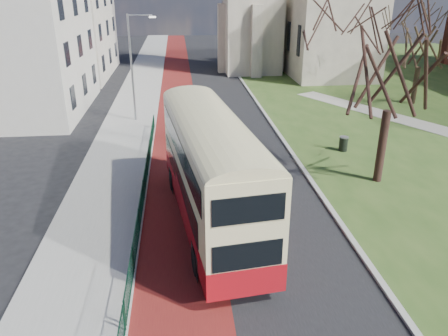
{
  "coord_description": "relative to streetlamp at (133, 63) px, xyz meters",
  "views": [
    {
      "loc": [
        -0.97,
        -16.07,
        10.14
      ],
      "look_at": [
        1.02,
        3.03,
        2.0
      ],
      "focal_mm": 35.0,
      "sensor_mm": 36.0,
      "label": 1
    }
  ],
  "objects": [
    {
      "name": "street_block_far",
      "position": [
        -9.65,
        20.0,
        1.17
      ],
      "size": [
        10.3,
        16.3,
        11.5
      ],
      "color": "#B3AA97",
      "rests_on": "ground"
    },
    {
      "name": "kerb_east",
      "position": [
        10.45,
        4.0,
        -4.53
      ],
      "size": [
        0.25,
        80.0,
        0.13
      ],
      "primitive_type": "cube",
      "color": "#999993",
      "rests_on": "ground"
    },
    {
      "name": "ground",
      "position": [
        4.35,
        -18.0,
        -4.59
      ],
      "size": [
        160.0,
        160.0,
        0.0
      ],
      "primitive_type": "plane",
      "color": "black",
      "rests_on": "ground"
    },
    {
      "name": "winter_tree_far",
      "position": [
        24.52,
        2.95,
        1.35
      ],
      "size": [
        7.5,
        7.5,
        8.52
      ],
      "rotation": [
        0.0,
        0.0,
        0.37
      ],
      "color": "#322519",
      "rests_on": "grass_green"
    },
    {
      "name": "pedestrian_railing",
      "position": [
        1.4,
        -14.0,
        -4.04
      ],
      "size": [
        0.07,
        24.0,
        1.12
      ],
      "color": "#0D3925",
      "rests_on": "ground"
    },
    {
      "name": "road_carriageway",
      "position": [
        5.85,
        2.0,
        -4.59
      ],
      "size": [
        9.0,
        120.0,
        0.01
      ],
      "primitive_type": "cube",
      "color": "black",
      "rests_on": "ground"
    },
    {
      "name": "litter_bin",
      "position": [
        13.88,
        -8.26,
        -4.07
      ],
      "size": [
        0.72,
        0.72,
        0.96
      ],
      "rotation": [
        0.0,
        0.0,
        -0.25
      ],
      "color": "black",
      "rests_on": "grass_green"
    },
    {
      "name": "bus_lane",
      "position": [
        3.15,
        2.0,
        -4.59
      ],
      "size": [
        3.4,
        120.0,
        0.01
      ],
      "primitive_type": "cube",
      "color": "#591414",
      "rests_on": "ground"
    },
    {
      "name": "winter_tree_near",
      "position": [
        14.12,
        -13.01,
        2.59
      ],
      "size": [
        7.56,
        7.56,
        10.31
      ],
      "rotation": [
        0.0,
        0.0,
        0.08
      ],
      "color": "black",
      "rests_on": "grass_green"
    },
    {
      "name": "pavement_west",
      "position": [
        -0.65,
        2.0,
        -4.53
      ],
      "size": [
        4.0,
        120.0,
        0.12
      ],
      "primitive_type": "cube",
      "color": "gray",
      "rests_on": "ground"
    },
    {
      "name": "kerb_west",
      "position": [
        1.35,
        2.0,
        -4.53
      ],
      "size": [
        0.25,
        120.0,
        0.13
      ],
      "primitive_type": "cube",
      "color": "#999993",
      "rests_on": "ground"
    },
    {
      "name": "street_block_near",
      "position": [
        -9.65,
        4.0,
        1.92
      ],
      "size": [
        10.3,
        14.3,
        13.0
      ],
      "color": "beige",
      "rests_on": "ground"
    },
    {
      "name": "streetlamp",
      "position": [
        0.0,
        0.0,
        0.0
      ],
      "size": [
        2.13,
        0.18,
        8.0
      ],
      "color": "gray",
      "rests_on": "pavement_west"
    },
    {
      "name": "bus",
      "position": [
        4.6,
        -16.7,
        -1.78
      ],
      "size": [
        4.18,
        12.03,
        4.93
      ],
      "rotation": [
        0.0,
        0.0,
        0.13
      ],
      "color": "maroon",
      "rests_on": "ground"
    }
  ]
}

